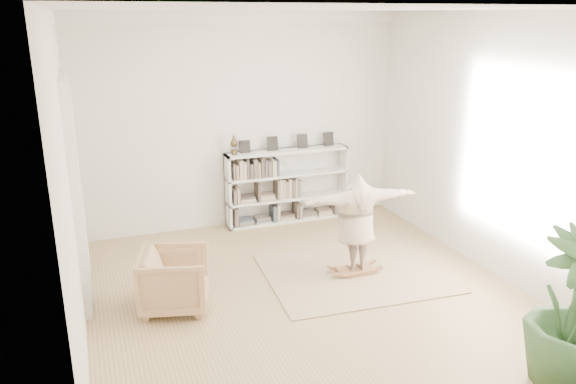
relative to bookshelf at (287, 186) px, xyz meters
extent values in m
plane|color=olive|center=(-0.74, -2.82, -0.64)|extent=(6.00, 6.00, 0.00)
plane|color=silver|center=(-0.74, 0.18, 1.16)|extent=(5.50, 0.00, 5.50)
plane|color=silver|center=(-0.74, -5.82, 1.16)|extent=(5.50, 0.00, 5.50)
plane|color=silver|center=(-3.49, -2.82, 1.16)|extent=(0.00, 6.00, 6.00)
plane|color=silver|center=(2.01, -2.82, 1.16)|extent=(0.00, 6.00, 6.00)
plane|color=white|center=(-0.74, -2.82, 2.96)|extent=(6.00, 6.00, 0.00)
cube|color=white|center=(-0.74, 0.12, 2.87)|extent=(5.50, 0.12, 0.18)
cube|color=white|center=(-3.45, -1.52, 0.76)|extent=(0.08, 1.78, 2.92)
cube|color=silver|center=(-3.43, -1.92, 0.76)|extent=(0.06, 0.78, 2.80)
cube|color=silver|center=(-3.43, -1.12, 0.76)|extent=(0.06, 0.78, 2.80)
cube|color=silver|center=(-1.07, -0.01, 0.01)|extent=(0.04, 0.35, 1.30)
cube|color=silver|center=(1.09, -0.01, 0.01)|extent=(0.04, 0.35, 1.30)
cube|color=silver|center=(0.01, 0.14, 0.01)|extent=(2.20, 0.04, 1.30)
cube|color=silver|center=(0.01, -0.01, -0.62)|extent=(2.20, 0.35, 0.04)
cube|color=silver|center=(0.01, -0.01, -0.21)|extent=(2.20, 0.35, 0.04)
cube|color=silver|center=(0.01, -0.01, 0.22)|extent=(2.20, 0.35, 0.04)
cube|color=silver|center=(0.01, -0.01, 0.64)|extent=(2.20, 0.35, 0.04)
cube|color=black|center=(-0.74, 0.04, 0.78)|extent=(0.18, 0.07, 0.24)
cube|color=black|center=(-0.24, 0.04, 0.78)|extent=(0.18, 0.07, 0.24)
cube|color=black|center=(0.31, 0.04, 0.78)|extent=(0.18, 0.07, 0.24)
cube|color=black|center=(0.81, 0.04, 0.78)|extent=(0.18, 0.07, 0.24)
imported|color=tan|center=(-2.41, -2.47, -0.26)|extent=(1.01, 1.00, 0.76)
cube|color=tan|center=(0.14, -2.40, -0.63)|extent=(2.62, 2.16, 0.02)
cube|color=#91603A|center=(0.14, -2.40, -0.56)|extent=(0.53, 0.34, 0.03)
cube|color=#91603A|center=(0.14, -2.40, -0.60)|extent=(0.35, 0.07, 0.04)
cube|color=#91603A|center=(0.14, -2.40, -0.60)|extent=(0.35, 0.07, 0.04)
cube|color=#91603A|center=(0.14, -2.40, -0.56)|extent=(0.20, 0.06, 0.11)
cube|color=#91603A|center=(0.14, -2.40, -0.56)|extent=(0.20, 0.06, 0.11)
imported|color=tan|center=(0.14, -2.40, 0.19)|extent=(1.73, 0.57, 1.38)
imported|color=#2F5128|center=(0.97, -5.37, 0.17)|extent=(1.04, 1.04, 1.60)
camera|label=1|loc=(-3.30, -8.89, 2.90)|focal=35.00mm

